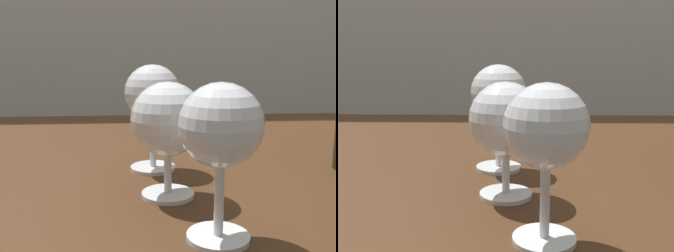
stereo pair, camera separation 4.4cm
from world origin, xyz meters
The scene contains 4 objects.
dining_table centered at (0.00, 0.00, 0.63)m, with size 1.41×0.85×0.71m.
wine_glass_chardonnay centered at (0.04, -0.31, 0.81)m, with size 0.08×0.08×0.14m.
wine_glass_merlot centered at (0.00, -0.20, 0.80)m, with size 0.09×0.09×0.14m.
wine_glass_rose centered at (-0.01, -0.09, 0.82)m, with size 0.08×0.08×0.15m.
Camera 1 is at (-0.03, -0.63, 0.88)m, focal length 41.02 mm.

